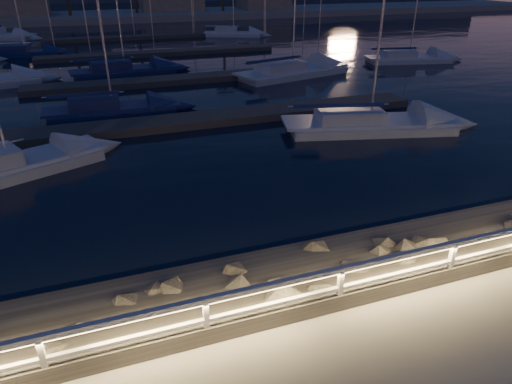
% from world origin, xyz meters
% --- Properties ---
extents(ground, '(400.00, 400.00, 0.00)m').
position_xyz_m(ground, '(0.00, 0.00, 0.00)').
color(ground, gray).
rests_on(ground, ground).
extents(harbor_water, '(400.00, 440.00, 0.60)m').
position_xyz_m(harbor_water, '(0.00, 31.22, -0.97)').
color(harbor_water, black).
rests_on(harbor_water, ground).
extents(guard_rail, '(44.11, 0.12, 1.06)m').
position_xyz_m(guard_rail, '(-0.07, -0.00, 0.77)').
color(guard_rail, white).
rests_on(guard_rail, ground).
extents(riprap, '(38.23, 3.00, 1.30)m').
position_xyz_m(riprap, '(0.70, 1.64, -0.25)').
color(riprap, '#676158').
rests_on(riprap, ground).
extents(floating_docks, '(22.00, 36.00, 0.40)m').
position_xyz_m(floating_docks, '(0.00, 32.50, -0.40)').
color(floating_docks, '#514943').
rests_on(floating_docks, ground).
extents(far_shore, '(160.00, 14.00, 5.20)m').
position_xyz_m(far_shore, '(-0.12, 74.05, 0.29)').
color(far_shore, gray).
rests_on(far_shore, ground).
extents(sailboat_b, '(7.59, 4.89, 12.63)m').
position_xyz_m(sailboat_b, '(-10.18, 11.92, -0.17)').
color(sailboat_b, silver).
rests_on(sailboat_b, ground).
extents(sailboat_d, '(9.09, 4.65, 14.81)m').
position_xyz_m(sailboat_d, '(6.24, 12.06, -0.17)').
color(sailboat_d, silver).
rests_on(sailboat_d, ground).
extents(sailboat_f, '(7.32, 2.40, 12.34)m').
position_xyz_m(sailboat_f, '(-5.77, 19.06, -0.18)').
color(sailboat_f, navy).
rests_on(sailboat_f, ground).
extents(sailboat_g, '(8.21, 3.24, 13.58)m').
position_xyz_m(sailboat_g, '(-4.13, 29.86, -0.17)').
color(sailboat_g, navy).
rests_on(sailboat_g, ground).
extents(sailboat_h, '(9.67, 5.00, 15.75)m').
position_xyz_m(sailboat_h, '(7.78, 25.10, -0.15)').
color(sailboat_h, silver).
rests_on(sailboat_h, ground).
extents(sailboat_k, '(7.22, 4.64, 11.96)m').
position_xyz_m(sailboat_k, '(10.37, 48.46, -0.21)').
color(sailboat_k, silver).
rests_on(sailboat_k, ground).
extents(sailboat_l, '(7.93, 3.83, 12.93)m').
position_xyz_m(sailboat_l, '(19.79, 27.12, -0.21)').
color(sailboat_l, silver).
rests_on(sailboat_l, ground).
extents(sailboat_n, '(6.95, 3.41, 11.42)m').
position_xyz_m(sailboat_n, '(-12.02, 41.60, -0.20)').
color(sailboat_n, navy).
rests_on(sailboat_n, ground).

